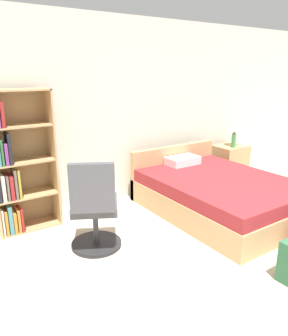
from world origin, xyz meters
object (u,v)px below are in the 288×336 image
(bookshelf, at_px, (15,166))
(table_lamp, at_px, (235,127))
(office_chair, at_px, (94,210))
(nightstand, at_px, (230,162))
(bed, at_px, (217,193))
(water_bottle, at_px, (234,140))

(bookshelf, distance_m, table_lamp, 3.64)
(office_chair, xyz_separation_m, nightstand, (3.06, 0.90, -0.17))
(table_lamp, bearing_deg, bookshelf, 178.60)
(bookshelf, xyz_separation_m, nightstand, (3.61, -0.06, -0.50))
(bed, relative_size, office_chair, 2.03)
(bookshelf, bearing_deg, nightstand, -0.89)
(water_bottle, bearing_deg, bookshelf, 177.31)
(office_chair, height_order, water_bottle, office_chair)
(bookshelf, bearing_deg, water_bottle, -2.69)
(table_lamp, bearing_deg, water_bottle, -143.11)
(bookshelf, xyz_separation_m, water_bottle, (3.53, -0.17, -0.08))
(water_bottle, bearing_deg, table_lamp, 36.89)
(bookshelf, height_order, water_bottle, bookshelf)
(nightstand, bearing_deg, water_bottle, -124.14)
(office_chair, relative_size, table_lamp, 2.41)
(bed, distance_m, nightstand, 1.50)
(bed, bearing_deg, bookshelf, 158.86)
(nightstand, distance_m, water_bottle, 0.44)
(office_chair, bearing_deg, nightstand, 16.34)
(bed, xyz_separation_m, nightstand, (1.22, 0.87, 0.05))
(office_chair, relative_size, nightstand, 1.70)
(bed, height_order, water_bottle, water_bottle)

